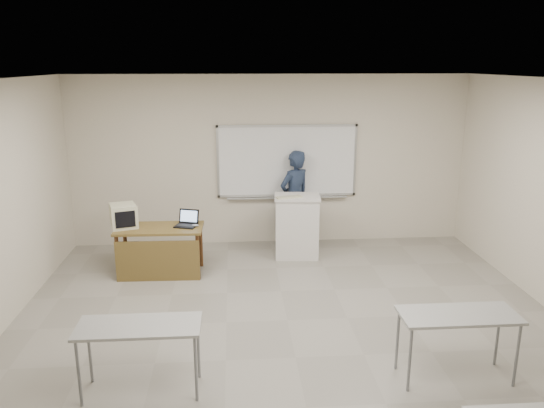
{
  "coord_description": "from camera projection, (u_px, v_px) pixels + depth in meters",
  "views": [
    {
      "loc": [
        -0.66,
        -5.24,
        3.2
      ],
      "look_at": [
        -0.1,
        2.2,
        1.19
      ],
      "focal_mm": 35.0,
      "sensor_mm": 36.0,
      "label": 1
    }
  ],
  "objects": [
    {
      "name": "floor",
      "position": [
        296.0,
        358.0,
        5.92
      ],
      "size": [
        7.0,
        8.0,
        0.01
      ],
      "primitive_type": "cube",
      "color": "gray",
      "rests_on": "ground"
    },
    {
      "name": "whiteboard",
      "position": [
        287.0,
        162.0,
        9.38
      ],
      "size": [
        2.48,
        0.1,
        1.31
      ],
      "color": "white",
      "rests_on": "floor"
    },
    {
      "name": "student_desks",
      "position": [
        315.0,
        373.0,
        4.45
      ],
      "size": [
        4.4,
        2.2,
        0.73
      ],
      "color": "gray",
      "rests_on": "floor"
    },
    {
      "name": "instructor_desk",
      "position": [
        159.0,
        244.0,
        8.05
      ],
      "size": [
        1.31,
        0.66,
        0.75
      ],
      "rotation": [
        0.0,
        0.0,
        -0.02
      ],
      "color": "brown",
      "rests_on": "floor"
    },
    {
      "name": "podium",
      "position": [
        297.0,
        226.0,
        8.89
      ],
      "size": [
        0.75,
        0.55,
        1.05
      ],
      "rotation": [
        0.0,
        0.0,
        -0.08
      ],
      "color": "silver",
      "rests_on": "floor"
    },
    {
      "name": "crt_monitor",
      "position": [
        123.0,
        216.0,
        8.08
      ],
      "size": [
        0.38,
        0.43,
        0.36
      ],
      "rotation": [
        0.0,
        0.0,
        0.32
      ],
      "color": "beige",
      "rests_on": "instructor_desk"
    },
    {
      "name": "laptop",
      "position": [
        186.0,
        222.0,
        8.17
      ],
      "size": [
        0.32,
        0.3,
        0.24
      ],
      "rotation": [
        0.0,
        0.0,
        -0.31
      ],
      "color": "black",
      "rests_on": "instructor_desk"
    },
    {
      "name": "mouse",
      "position": [
        195.0,
        225.0,
        8.12
      ],
      "size": [
        0.12,
        0.09,
        0.04
      ],
      "primitive_type": "ellipsoid",
      "rotation": [
        0.0,
        0.0,
        0.17
      ],
      "color": "gray",
      "rests_on": "instructor_desk"
    },
    {
      "name": "keyboard",
      "position": [
        289.0,
        197.0,
        8.63
      ],
      "size": [
        0.44,
        0.24,
        0.02
      ],
      "primitive_type": "cube",
      "rotation": [
        0.0,
        0.0,
        0.27
      ],
      "color": "beige",
      "rests_on": "podium"
    },
    {
      "name": "presenter",
      "position": [
        295.0,
        198.0,
        9.41
      ],
      "size": [
        0.75,
        0.69,
        1.71
      ],
      "primitive_type": "imported",
      "rotation": [
        0.0,
        0.0,
        3.74
      ],
      "color": "black",
      "rests_on": "floor"
    }
  ]
}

